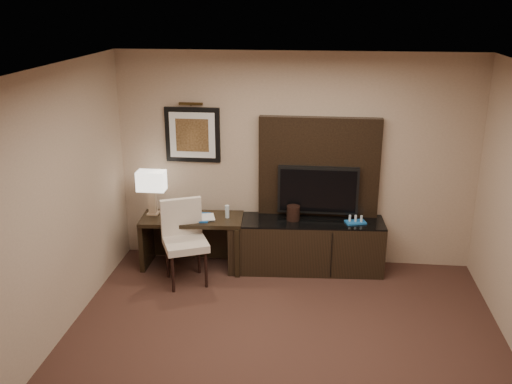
# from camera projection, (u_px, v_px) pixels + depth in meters

# --- Properties ---
(floor) EXTENTS (4.50, 5.00, 0.01)m
(floor) POSITION_uv_depth(u_px,v_px,m) (279.00, 374.00, 5.26)
(floor) COLOR #371E18
(floor) RESTS_ON ground
(ceiling) EXTENTS (4.50, 5.00, 0.01)m
(ceiling) POSITION_uv_depth(u_px,v_px,m) (283.00, 79.00, 4.39)
(ceiling) COLOR silver
(ceiling) RESTS_ON wall_back
(wall_back) EXTENTS (4.50, 0.01, 2.70)m
(wall_back) POSITION_uv_depth(u_px,v_px,m) (295.00, 160.00, 7.17)
(wall_back) COLOR tan
(wall_back) RESTS_ON floor
(wall_left) EXTENTS (0.01, 5.00, 2.70)m
(wall_left) POSITION_uv_depth(u_px,v_px,m) (28.00, 228.00, 5.06)
(wall_left) COLOR tan
(wall_left) RESTS_ON floor
(desk) EXTENTS (1.30, 0.63, 0.68)m
(desk) POSITION_uv_depth(u_px,v_px,m) (193.00, 242.00, 7.26)
(desk) COLOR black
(desk) RESTS_ON floor
(credenza) EXTENTS (1.96, 0.65, 0.66)m
(credenza) POSITION_uv_depth(u_px,v_px,m) (306.00, 245.00, 7.20)
(credenza) COLOR black
(credenza) RESTS_ON floor
(tv_wall_panel) EXTENTS (1.50, 0.12, 1.30)m
(tv_wall_panel) POSITION_uv_depth(u_px,v_px,m) (319.00, 169.00, 7.11)
(tv_wall_panel) COLOR black
(tv_wall_panel) RESTS_ON wall_back
(tv) EXTENTS (1.00, 0.08, 0.60)m
(tv) POSITION_uv_depth(u_px,v_px,m) (318.00, 190.00, 7.10)
(tv) COLOR black
(tv) RESTS_ON tv_wall_panel
(artwork) EXTENTS (0.70, 0.04, 0.70)m
(artwork) POSITION_uv_depth(u_px,v_px,m) (193.00, 135.00, 7.19)
(artwork) COLOR black
(artwork) RESTS_ON wall_back
(picture_light) EXTENTS (0.04, 0.04, 0.30)m
(picture_light) POSITION_uv_depth(u_px,v_px,m) (191.00, 104.00, 7.03)
(picture_light) COLOR #402E14
(picture_light) RESTS_ON wall_back
(desk_chair) EXTENTS (0.68, 0.72, 1.03)m
(desk_chair) POSITION_uv_depth(u_px,v_px,m) (185.00, 243.00, 6.80)
(desk_chair) COLOR beige
(desk_chair) RESTS_ON floor
(table_lamp) EXTENTS (0.38, 0.24, 0.60)m
(table_lamp) POSITION_uv_depth(u_px,v_px,m) (152.00, 192.00, 7.16)
(table_lamp) COLOR tan
(table_lamp) RESTS_ON desk
(desk_phone) EXTENTS (0.22, 0.20, 0.10)m
(desk_phone) POSITION_uv_depth(u_px,v_px,m) (171.00, 214.00, 7.12)
(desk_phone) COLOR black
(desk_phone) RESTS_ON desk
(blue_folder) EXTENTS (0.25, 0.33, 0.02)m
(blue_folder) POSITION_uv_depth(u_px,v_px,m) (200.00, 218.00, 7.11)
(blue_folder) COLOR #1953A2
(blue_folder) RESTS_ON desk
(book) EXTENTS (0.18, 0.07, 0.25)m
(book) POSITION_uv_depth(u_px,v_px,m) (199.00, 210.00, 7.05)
(book) COLOR tan
(book) RESTS_ON desk
(water_bottle) EXTENTS (0.07, 0.07, 0.16)m
(water_bottle) POSITION_uv_depth(u_px,v_px,m) (227.00, 212.00, 7.11)
(water_bottle) COLOR silver
(water_bottle) RESTS_ON desk
(ice_bucket) EXTENTS (0.18, 0.18, 0.19)m
(ice_bucket) POSITION_uv_depth(u_px,v_px,m) (293.00, 213.00, 7.08)
(ice_bucket) COLOR black
(ice_bucket) RESTS_ON credenza
(minibar_tray) EXTENTS (0.28, 0.21, 0.09)m
(minibar_tray) POSITION_uv_depth(u_px,v_px,m) (356.00, 220.00, 7.00)
(minibar_tray) COLOR #1A60AF
(minibar_tray) RESTS_ON credenza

